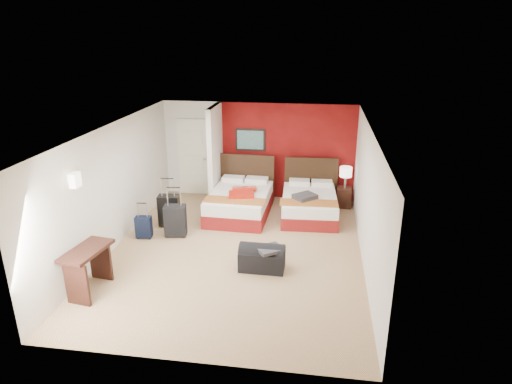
% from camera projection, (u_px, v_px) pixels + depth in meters
% --- Properties ---
extents(ground, '(6.50, 6.50, 0.00)m').
position_uv_depth(ground, '(236.00, 251.00, 9.01)').
color(ground, tan).
rests_on(ground, ground).
extents(room_walls, '(5.02, 6.52, 2.50)m').
position_uv_depth(room_walls, '(186.00, 169.00, 10.09)').
color(room_walls, silver).
rests_on(room_walls, ground).
extents(red_accent_panel, '(3.50, 0.04, 2.50)m').
position_uv_depth(red_accent_panel, '(287.00, 152.00, 11.48)').
color(red_accent_panel, maroon).
rests_on(red_accent_panel, ground).
extents(partition_wall, '(0.12, 1.20, 2.50)m').
position_uv_depth(partition_wall, '(215.00, 156.00, 11.14)').
color(partition_wall, silver).
rests_on(partition_wall, ground).
extents(entry_door, '(0.82, 0.06, 2.05)m').
position_uv_depth(entry_door, '(193.00, 157.00, 11.87)').
color(entry_door, silver).
rests_on(entry_door, ground).
extents(bed_left, '(1.43, 2.01, 0.59)m').
position_uv_depth(bed_left, '(240.00, 204.00, 10.67)').
color(bed_left, silver).
rests_on(bed_left, ground).
extents(bed_right, '(1.37, 1.89, 0.55)m').
position_uv_depth(bed_right, '(309.00, 206.00, 10.60)').
color(bed_right, white).
rests_on(bed_right, ground).
extents(red_suitcase_open, '(0.72, 0.89, 0.10)m').
position_uv_depth(red_suitcase_open, '(243.00, 192.00, 10.44)').
color(red_suitcase_open, '#AC1B0E').
rests_on(red_suitcase_open, bed_left).
extents(jacket_bundle, '(0.62, 0.61, 0.12)m').
position_uv_depth(jacket_bundle, '(305.00, 197.00, 10.22)').
color(jacket_bundle, '#36363B').
rests_on(jacket_bundle, bed_right).
extents(nightstand, '(0.38, 0.38, 0.50)m').
position_uv_depth(nightstand, '(344.00, 197.00, 11.19)').
color(nightstand, black).
rests_on(nightstand, ground).
extents(table_lamp, '(0.33, 0.33, 0.54)m').
position_uv_depth(table_lamp, '(345.00, 178.00, 11.01)').
color(table_lamp, white).
rests_on(table_lamp, nightstand).
extents(suitcase_black, '(0.50, 0.34, 0.70)m').
position_uv_depth(suitcase_black, '(169.00, 211.00, 10.06)').
color(suitcase_black, black).
rests_on(suitcase_black, ground).
extents(suitcase_charcoal, '(0.49, 0.35, 0.67)m').
position_uv_depth(suitcase_charcoal, '(176.00, 222.00, 9.56)').
color(suitcase_charcoal, black).
rests_on(suitcase_charcoal, ground).
extents(suitcase_navy, '(0.35, 0.23, 0.46)m').
position_uv_depth(suitcase_navy, '(144.00, 228.00, 9.50)').
color(suitcase_navy, black).
rests_on(suitcase_navy, ground).
extents(duffel_bag, '(0.85, 0.46, 0.43)m').
position_uv_depth(duffel_bag, '(262.00, 259.00, 8.25)').
color(duffel_bag, black).
rests_on(duffel_bag, ground).
extents(jacket_draped, '(0.58, 0.56, 0.06)m').
position_uv_depth(jacket_draped, '(270.00, 249.00, 8.10)').
color(jacket_draped, '#343338').
rests_on(jacket_draped, duffel_bag).
extents(desk, '(0.61, 1.01, 0.80)m').
position_uv_depth(desk, '(89.00, 270.00, 7.50)').
color(desk, black).
rests_on(desk, ground).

